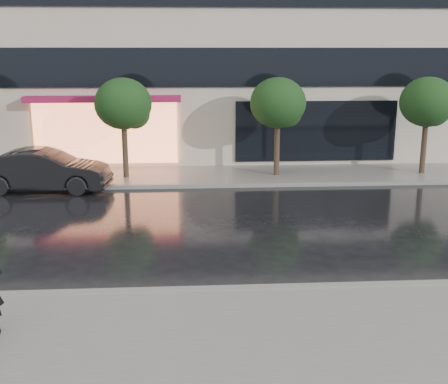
{
  "coord_description": "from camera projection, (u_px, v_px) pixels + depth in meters",
  "views": [
    {
      "loc": [
        -0.49,
        -11.91,
        4.97
      ],
      "look_at": [
        0.4,
        2.21,
        1.4
      ],
      "focal_mm": 45.0,
      "sensor_mm": 36.0,
      "label": 1
    }
  ],
  "objects": [
    {
      "name": "parked_car",
      "position": [
        45.0,
        170.0,
        20.27
      ],
      "size": [
        4.77,
        1.95,
        1.54
      ],
      "primitive_type": "imported",
      "rotation": [
        0.0,
        0.0,
        1.5
      ],
      "color": "black",
      "rests_on": "ground"
    },
    {
      "name": "tree_mid_west",
      "position": [
        125.0,
        106.0,
        21.59
      ],
      "size": [
        2.2,
        2.2,
        3.99
      ],
      "color": "#33261C",
      "rests_on": "ground"
    },
    {
      "name": "curb_far",
      "position": [
        203.0,
        186.0,
        20.98
      ],
      "size": [
        60.0,
        0.25,
        0.14
      ],
      "primitive_type": "cube",
      "color": "gray",
      "rests_on": "ground"
    },
    {
      "name": "tree_mid_east",
      "position": [
        279.0,
        105.0,
        21.95
      ],
      "size": [
        2.2,
        2.2,
        3.99
      ],
      "color": "#33261C",
      "rests_on": "ground"
    },
    {
      "name": "sidewalk_near",
      "position": [
        221.0,
        346.0,
        9.61
      ],
      "size": [
        60.0,
        4.5,
        0.12
      ],
      "primitive_type": "cube",
      "color": "slate",
      "rests_on": "ground"
    },
    {
      "name": "sidewalk_far",
      "position": [
        202.0,
        176.0,
        22.68
      ],
      "size": [
        60.0,
        3.5,
        0.12
      ],
      "primitive_type": "cube",
      "color": "slate",
      "rests_on": "ground"
    },
    {
      "name": "curb_near",
      "position": [
        215.0,
        291.0,
        11.79
      ],
      "size": [
        60.0,
        0.25,
        0.14
      ],
      "primitive_type": "cube",
      "color": "gray",
      "rests_on": "ground"
    },
    {
      "name": "tree_far_east",
      "position": [
        429.0,
        104.0,
        22.32
      ],
      "size": [
        2.2,
        2.2,
        3.99
      ],
      "color": "#33261C",
      "rests_on": "ground"
    },
    {
      "name": "ground",
      "position": [
        213.0,
        275.0,
        12.77
      ],
      "size": [
        120.0,
        120.0,
        0.0
      ],
      "primitive_type": "plane",
      "color": "black",
      "rests_on": "ground"
    }
  ]
}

